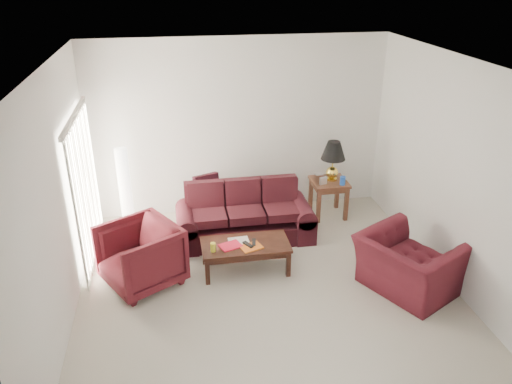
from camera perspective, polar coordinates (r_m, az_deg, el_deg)
The scene contains 19 objects.
floor at distance 6.94m, azimuth 1.24°, elevation -10.84°, with size 5.00×5.00×0.00m, color #BBB39F.
blinds at distance 7.55m, azimuth -19.02°, elevation 0.28°, with size 0.10×2.00×2.16m, color silver.
sofa at distance 7.86m, azimuth -1.30°, elevation -2.50°, with size 2.14×0.93×0.88m, color black, non-canonical shape.
throw_pillow at distance 8.18m, azimuth -5.63°, elevation 0.58°, with size 0.42×0.12×0.42m, color black.
end_table at distance 8.73m, azimuth 8.25°, elevation -0.67°, with size 0.60×0.60×0.65m, color #51231C, non-canonical shape.
table_lamp at distance 8.51m, azimuth 8.77°, elevation 3.53°, with size 0.41×0.41×0.69m, color gold, non-canonical shape.
clock at distance 8.42m, azimuth 7.69°, elevation 1.28°, with size 0.13×0.04×0.13m, color silver.
blue_canister at distance 8.44m, azimuth 9.87°, elevation 1.28°, with size 0.09×0.09×0.15m, color blue.
picture_frame at distance 8.64m, azimuth 7.13°, elevation 2.05°, with size 0.13×0.02×0.15m, color #B9B8BD.
floor_lamp at distance 8.33m, azimuth -14.75°, elevation 0.35°, with size 0.23×0.23×1.42m, color white, non-canonical shape.
armchair_left at distance 6.96m, azimuth -13.07°, elevation -7.10°, with size 0.94×0.96×0.88m, color #440F16.
armchair_right at distance 6.99m, azimuth 17.00°, elevation -7.95°, with size 1.19×1.04×0.77m, color #3F0E16.
coffee_table at distance 7.18m, azimuth -1.20°, elevation -7.40°, with size 1.24×0.62×0.43m, color black, non-canonical shape.
magazine_red at distance 7.01m, azimuth -2.93°, elevation -6.16°, with size 0.29×0.22×0.02m, color #B31129.
magazine_white at distance 7.11m, azimuth -1.99°, elevation -5.61°, with size 0.29×0.22×0.02m, color silver.
magazine_orange at distance 6.97m, azimuth -0.55°, elevation -6.30°, with size 0.29×0.22×0.02m, color #C85B17.
remote_a at distance 6.99m, azimuth -0.92°, elevation -6.02°, with size 0.05×0.19×0.02m, color black.
remote_b at distance 7.05m, azimuth -0.24°, elevation -5.74°, with size 0.05×0.18×0.02m, color black.
yellow_glass at distance 6.88m, azimuth -4.94°, elevation -6.31°, with size 0.07×0.07×0.13m, color #FFF738.
Camera 1 is at (-1.12, -5.52, 4.05)m, focal length 35.00 mm.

